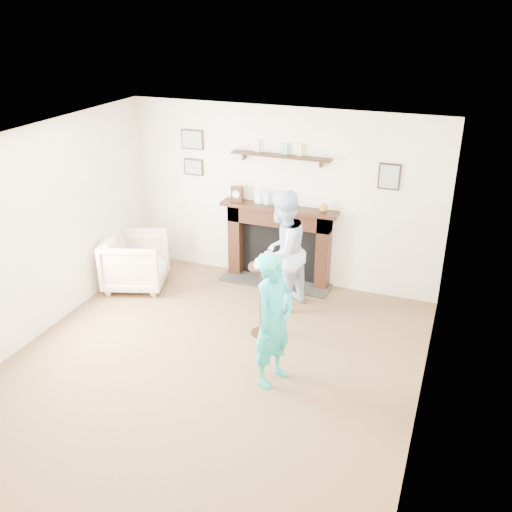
# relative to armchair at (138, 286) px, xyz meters

# --- Properties ---
(ground) EXTENTS (5.00, 5.00, 0.00)m
(ground) POSITION_rel_armchair_xyz_m (1.83, -1.50, 0.00)
(ground) COLOR brown
(ground) RESTS_ON ground
(room_shell) EXTENTS (4.54, 5.02, 2.52)m
(room_shell) POSITION_rel_armchair_xyz_m (1.83, -0.81, 1.62)
(room_shell) COLOR beige
(room_shell) RESTS_ON ground
(armchair) EXTENTS (1.06, 1.04, 0.77)m
(armchair) POSITION_rel_armchair_xyz_m (0.00, 0.00, 0.00)
(armchair) COLOR tan
(armchair) RESTS_ON ground
(man) EXTENTS (0.82, 0.94, 1.62)m
(man) POSITION_rel_armchair_xyz_m (2.13, 0.14, 0.00)
(man) COLOR #AAC1D5
(man) RESTS_ON ground
(woman) EXTENTS (0.50, 0.62, 1.48)m
(woman) POSITION_rel_armchair_xyz_m (2.56, -1.40, 0.00)
(woman) COLOR teal
(woman) RESTS_ON ground
(pedestal_table) EXTENTS (0.33, 0.33, 1.06)m
(pedestal_table) POSITION_rel_armchair_xyz_m (2.12, -0.56, 0.65)
(pedestal_table) COLOR black
(pedestal_table) RESTS_ON ground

